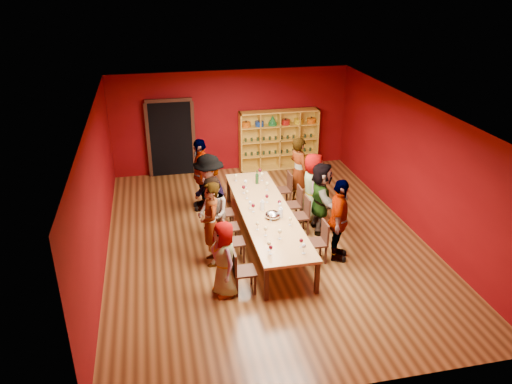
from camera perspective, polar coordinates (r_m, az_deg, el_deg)
The scene contains 48 objects.
room_shell at distance 10.73m, azimuth 1.15°, elevation 1.46°, with size 7.10×9.10×3.04m.
tasting_table at distance 11.07m, azimuth 1.12°, elevation -2.36°, with size 1.10×4.50×0.75m.
doorway at distance 14.78m, azimuth -9.69°, elevation 6.09°, with size 1.40×0.17×2.30m.
shelving_unit at distance 15.16m, azimuth 2.57°, elevation 6.33°, with size 2.40×0.40×1.80m.
chair_person_left_0 at distance 9.49m, azimuth -1.82°, elevation -8.77°, with size 0.42×0.42×0.89m.
person_left_0 at distance 9.31m, azimuth -3.66°, elevation -7.65°, with size 0.74×0.40×1.50m, color silver.
chair_person_left_1 at distance 10.43m, azimuth -2.94°, elevation -5.46°, with size 0.42×0.42×0.89m.
person_left_1 at distance 10.19m, azimuth -5.16°, elevation -3.68°, with size 0.66×0.48×1.81m, color beige.
chair_person_left_2 at distance 11.01m, azimuth -3.51°, elevation -3.77°, with size 0.42×0.42×0.89m.
person_left_2 at distance 10.83m, azimuth -4.94°, elevation -2.43°, with size 0.79×0.43×1.62m, color beige.
chair_person_left_3 at distance 11.64m, azimuth -4.05°, elevation -2.14°, with size 0.42×0.42×0.89m.
person_left_3 at distance 11.42m, azimuth -5.33°, elevation -0.22°, with size 1.22×0.51×1.90m, color #4E4D53.
chair_person_left_4 at distance 12.77m, azimuth -4.88°, elevation 0.34°, with size 0.42×0.42×0.89m.
person_left_4 at distance 12.57m, azimuth -6.31°, elevation 2.04°, with size 1.09×0.50×1.86m, color #577EB4.
chair_person_right_1 at distance 10.51m, azimuth 7.29°, elevation -5.41°, with size 0.42×0.42×0.89m.
person_right_1 at distance 10.44m, azimuth 9.45°, elevation -3.22°, with size 1.06×0.48×1.80m, color #6087C7.
chair_person_right_2 at distance 11.53m, azimuth 5.32°, elevation -2.45°, with size 0.42×0.42×0.89m.
person_right_2 at distance 11.50m, azimuth 7.45°, elevation -0.65°, with size 1.58×0.45×1.70m, color silver.
chair_person_right_3 at distance 12.05m, azimuth 4.49°, elevation -1.18°, with size 0.42×0.42×0.89m.
person_right_3 at distance 12.02m, azimuth 6.50°, elevation 0.53°, with size 0.83×0.45×1.70m, color #5989B8.
chair_person_right_4 at distance 12.83m, azimuth 3.38°, elevation 0.50°, with size 0.42×0.42×0.89m.
person_right_4 at distance 12.75m, azimuth 4.90°, elevation 2.34°, with size 0.66×0.49×1.82m, color #48484D.
wine_glass_0 at distance 11.98m, azimuth 1.27°, elevation 0.90°, with size 0.09×0.09×0.22m.
wine_glass_1 at distance 12.12m, azimuth -1.20°, elevation 1.16°, with size 0.08×0.08×0.21m.
wine_glass_2 at distance 10.92m, azimuth -0.32°, elevation -1.60°, with size 0.08×0.08×0.20m.
wine_glass_3 at distance 11.03m, azimuth 2.76°, elevation -1.47°, with size 0.07×0.07×0.18m.
wine_glass_4 at distance 9.48m, azimuth 1.50°, elevation -5.93°, with size 0.08×0.08×0.20m.
wine_glass_5 at distance 10.40m, azimuth 3.92°, elevation -3.12°, with size 0.08×0.08×0.19m.
wine_glass_6 at distance 10.20m, azimuth 0.16°, elevation -3.66°, with size 0.08×0.08×0.19m.
wine_glass_7 at distance 11.82m, azimuth -1.43°, elevation 0.52°, with size 0.08×0.08×0.21m.
wine_glass_8 at distance 11.07m, azimuth -0.67°, elevation -1.27°, with size 0.08×0.08×0.19m.
wine_glass_9 at distance 12.78m, azimuth 0.46°, elevation 2.46°, with size 0.09×0.09×0.21m.
wine_glass_10 at distance 11.55m, azimuth -1.05°, elevation -0.06°, with size 0.09×0.09×0.21m.
wine_glass_11 at distance 9.37m, azimuth 1.70°, elevation -6.40°, with size 0.08×0.08×0.19m.
wine_glass_12 at distance 11.11m, azimuth 2.69°, elevation -1.18°, with size 0.08×0.08×0.20m.
wine_glass_13 at distance 11.36m, azimuth 1.25°, elevation -0.53°, with size 0.08×0.08×0.20m.
wine_glass_14 at distance 9.87m, azimuth 2.74°, elevation -4.56°, with size 0.09×0.09×0.22m.
wine_glass_15 at distance 9.98m, azimuth 1.10°, elevation -4.25°, with size 0.08×0.08×0.21m.
wine_glass_16 at distance 10.54m, azimuth 1.72°, elevation -2.69°, with size 0.08×0.08×0.19m.
wine_glass_17 at distance 12.54m, azimuth -2.32°, elevation 1.87°, with size 0.07×0.07×0.18m.
wine_glass_18 at distance 12.52m, azimuth 0.69°, elevation 1.99°, with size 0.09×0.09×0.22m.
wine_glass_19 at distance 12.52m, azimuth -2.31°, elevation 1.85°, with size 0.08×0.08×0.19m.
wine_glass_20 at distance 9.42m, azimuth 5.49°, elevation -6.19°, with size 0.09×0.09×0.22m.
wine_glass_21 at distance 9.62m, azimuth 5.19°, elevation -5.60°, with size 0.08×0.08×0.20m.
spittoon_bowl at distance 10.69m, azimuth 1.92°, elevation -2.64°, with size 0.33×0.33×0.18m, color silver.
carafe_a at distance 11.03m, azimuth 0.73°, elevation -1.54°, with size 0.11×0.11×0.24m.
carafe_b at distance 10.72m, azimuth 2.86°, elevation -2.39°, with size 0.12×0.12×0.24m.
wine_bottle at distance 12.36m, azimuth 0.11°, elevation 1.55°, with size 0.10×0.10×0.34m.
Camera 1 is at (-2.28, -9.61, 5.69)m, focal length 35.00 mm.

